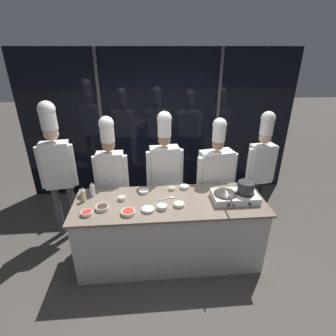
# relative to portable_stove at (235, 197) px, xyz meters

# --- Properties ---
(ground_plane) EXTENTS (24.00, 24.00, 0.00)m
(ground_plane) POSITION_rel_portable_stove_xyz_m (-0.83, 0.04, -0.96)
(ground_plane) COLOR #47423D
(window_wall_back) EXTENTS (5.00, 0.09, 2.70)m
(window_wall_back) POSITION_rel_portable_stove_xyz_m (-0.83, 1.99, 0.39)
(window_wall_back) COLOR black
(window_wall_back) RESTS_ON ground_plane
(demo_counter) EXTENTS (2.42, 0.85, 0.91)m
(demo_counter) POSITION_rel_portable_stove_xyz_m (-0.83, 0.04, -0.51)
(demo_counter) COLOR beige
(demo_counter) RESTS_ON ground_plane
(portable_stove) EXTENTS (0.56, 0.35, 0.11)m
(portable_stove) POSITION_rel_portable_stove_xyz_m (0.00, 0.00, 0.00)
(portable_stove) COLOR silver
(portable_stove) RESTS_ON demo_counter
(frying_pan) EXTENTS (0.29, 0.49, 0.05)m
(frying_pan) POSITION_rel_portable_stove_xyz_m (-0.13, -0.00, 0.08)
(frying_pan) COLOR #38332D
(frying_pan) RESTS_ON portable_stove
(stock_pot) EXTENTS (0.23, 0.21, 0.15)m
(stock_pot) POSITION_rel_portable_stove_xyz_m (0.13, 0.00, 0.13)
(stock_pot) COLOR #333335
(stock_pot) RESTS_ON portable_stove
(squeeze_bottle_clear) EXTENTS (0.06, 0.06, 0.20)m
(squeeze_bottle_clear) POSITION_rel_portable_stove_xyz_m (-1.82, 0.27, 0.04)
(squeeze_bottle_clear) COLOR white
(squeeze_bottle_clear) RESTS_ON demo_counter
(squeeze_bottle_oil) EXTENTS (0.06, 0.06, 0.20)m
(squeeze_bottle_oil) POSITION_rel_portable_stove_xyz_m (-1.90, 0.14, 0.04)
(squeeze_bottle_oil) COLOR beige
(squeeze_bottle_oil) RESTS_ON demo_counter
(prep_bowl_noodles) EXTENTS (0.16, 0.16, 0.04)m
(prep_bowl_noodles) POSITION_rel_portable_stove_xyz_m (-1.10, -0.14, -0.03)
(prep_bowl_noodles) COLOR silver
(prep_bowl_noodles) RESTS_ON demo_counter
(prep_bowl_bell_pepper) EXTENTS (0.14, 0.14, 0.04)m
(prep_bowl_bell_pepper) POSITION_rel_portable_stove_xyz_m (-1.81, -0.17, -0.03)
(prep_bowl_bell_pepper) COLOR silver
(prep_bowl_bell_pepper) RESTS_ON demo_counter
(prep_bowl_chicken) EXTENTS (0.14, 0.14, 0.04)m
(prep_bowl_chicken) POSITION_rel_portable_stove_xyz_m (-0.72, -0.07, -0.03)
(prep_bowl_chicken) COLOR silver
(prep_bowl_chicken) RESTS_ON demo_counter
(prep_bowl_bean_sprouts) EXTENTS (0.12, 0.12, 0.04)m
(prep_bowl_bean_sprouts) POSITION_rel_portable_stove_xyz_m (-0.59, 0.36, -0.03)
(prep_bowl_bean_sprouts) COLOR silver
(prep_bowl_bean_sprouts) RESTS_ON demo_counter
(prep_bowl_shrimp) EXTENTS (0.10, 0.10, 0.05)m
(prep_bowl_shrimp) POSITION_rel_portable_stove_xyz_m (-1.43, 0.13, -0.02)
(prep_bowl_shrimp) COLOR silver
(prep_bowl_shrimp) RESTS_ON demo_counter
(prep_bowl_rice) EXTENTS (0.13, 0.13, 0.05)m
(prep_bowl_rice) POSITION_rel_portable_stove_xyz_m (-0.93, -0.12, -0.02)
(prep_bowl_rice) COLOR silver
(prep_bowl_rice) RESTS_ON demo_counter
(prep_bowl_mushrooms) EXTENTS (0.10, 0.10, 0.04)m
(prep_bowl_mushrooms) POSITION_rel_portable_stove_xyz_m (-0.77, 0.34, -0.03)
(prep_bowl_mushrooms) COLOR silver
(prep_bowl_mushrooms) RESTS_ON demo_counter
(prep_bowl_soy_glaze) EXTENTS (0.16, 0.16, 0.05)m
(prep_bowl_soy_glaze) POSITION_rel_portable_stove_xyz_m (-1.65, -0.07, -0.02)
(prep_bowl_soy_glaze) COLOR silver
(prep_bowl_soy_glaze) RESTS_ON demo_counter
(prep_bowl_onion) EXTENTS (0.14, 0.14, 0.04)m
(prep_bowl_onion) POSITION_rel_portable_stove_xyz_m (-1.15, 0.29, -0.03)
(prep_bowl_onion) COLOR silver
(prep_bowl_onion) RESTS_ON demo_counter
(prep_bowl_chili_flakes) EXTENTS (0.17, 0.17, 0.05)m
(prep_bowl_chili_flakes) POSITION_rel_portable_stove_xyz_m (-1.33, -0.19, -0.03)
(prep_bowl_chili_flakes) COLOR silver
(prep_bowl_chili_flakes) RESTS_ON demo_counter
(serving_spoon_slotted) EXTENTS (0.23, 0.10, 0.02)m
(serving_spoon_slotted) POSITION_rel_portable_stove_xyz_m (-0.83, 0.11, -0.04)
(serving_spoon_slotted) COLOR #B2B5BA
(serving_spoon_slotted) RESTS_ON demo_counter
(chef_head) EXTENTS (0.50, 0.25, 2.07)m
(chef_head) POSITION_rel_portable_stove_xyz_m (-2.36, 0.71, 0.29)
(chef_head) COLOR #4C4C51
(chef_head) RESTS_ON ground_plane
(chef_sous) EXTENTS (0.49, 0.20, 1.87)m
(chef_sous) POSITION_rel_portable_stove_xyz_m (-1.61, 0.65, 0.14)
(chef_sous) COLOR #232326
(chef_sous) RESTS_ON ground_plane
(chef_line) EXTENTS (0.55, 0.26, 1.90)m
(chef_line) POSITION_rel_portable_stove_xyz_m (-0.84, 0.76, 0.12)
(chef_line) COLOR #4C4C51
(chef_line) RESTS_ON ground_plane
(chef_pastry) EXTENTS (0.62, 0.34, 1.81)m
(chef_pastry) POSITION_rel_portable_stove_xyz_m (-0.08, 0.67, 0.04)
(chef_pastry) COLOR #232326
(chef_pastry) RESTS_ON ground_plane
(chef_apprentice) EXTENTS (0.47, 0.24, 1.87)m
(chef_apprentice) POSITION_rel_portable_stove_xyz_m (0.65, 0.76, 0.15)
(chef_apprentice) COLOR #232326
(chef_apprentice) RESTS_ON ground_plane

